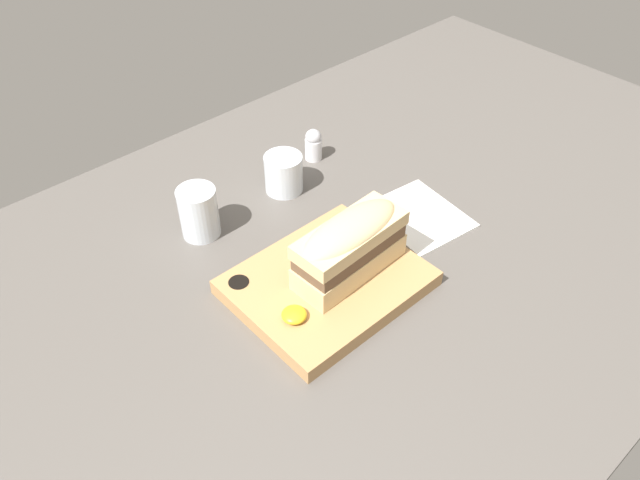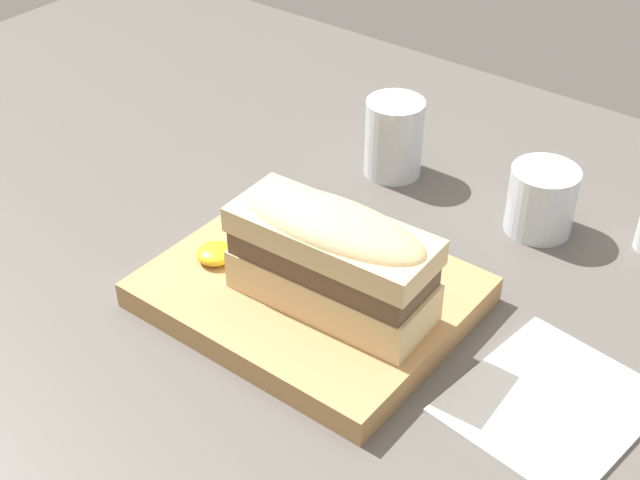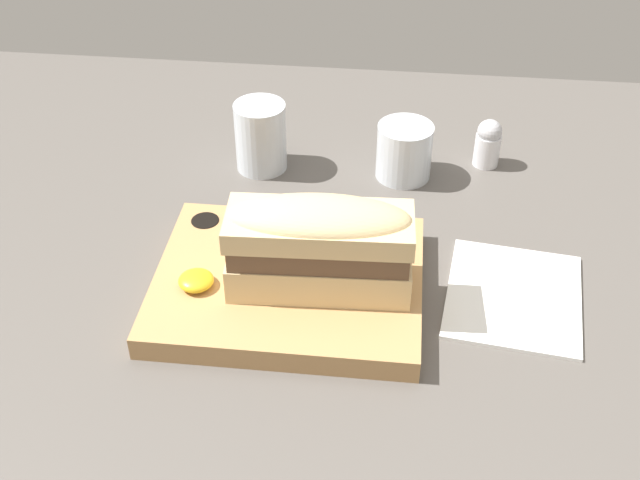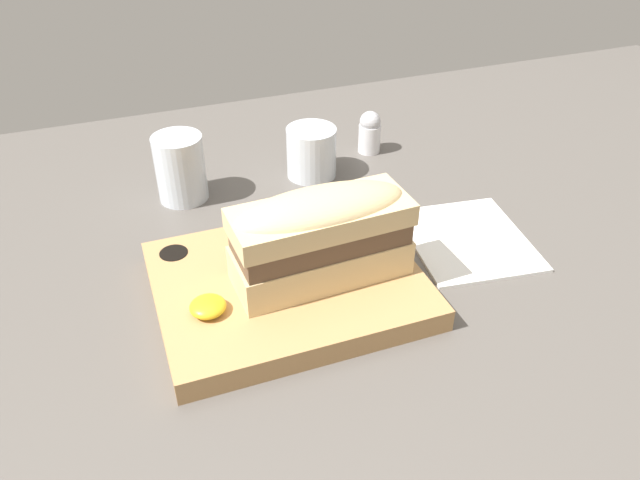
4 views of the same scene
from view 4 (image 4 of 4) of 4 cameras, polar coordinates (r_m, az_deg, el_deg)
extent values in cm
cube|color=#56514C|center=(76.05, 2.74, -1.95)|extent=(180.77, 100.78, 2.00)
cube|color=tan|center=(68.89, -2.99, -4.08)|extent=(28.37, 23.12, 2.66)
cylinder|color=black|center=(73.44, -13.18, -1.55)|extent=(3.24, 3.24, 1.33)
cube|color=#DBBC84|center=(66.76, 0.08, -1.87)|extent=(19.04, 8.22, 4.00)
cube|color=brown|center=(64.88, 0.08, 0.37)|extent=(18.28, 7.89, 2.36)
cube|color=#DBBC84|center=(63.55, 0.08, 2.13)|extent=(19.04, 8.22, 2.40)
ellipsoid|color=#DBBC84|center=(63.01, 0.08, 2.89)|extent=(18.66, 8.05, 3.60)
ellipsoid|color=gold|center=(63.90, -10.22, -6.00)|extent=(3.72, 3.72, 1.49)
cylinder|color=silver|center=(86.13, -12.64, 6.43)|extent=(6.69, 6.69, 9.16)
cylinder|color=silver|center=(87.24, -12.45, 5.10)|extent=(5.89, 5.89, 4.12)
cylinder|color=silver|center=(90.19, -0.79, 8.03)|extent=(7.15, 7.15, 7.28)
cylinder|color=#5B141E|center=(90.70, -0.78, 7.41)|extent=(6.43, 6.43, 4.69)
cube|color=white|center=(79.73, 13.35, 0.05)|extent=(16.06, 17.98, 0.40)
cylinder|color=white|center=(97.78, 4.54, 9.25)|extent=(3.39, 3.39, 4.38)
sphere|color=#B7B7BC|center=(96.59, 4.61, 10.73)|extent=(3.22, 3.22, 3.22)
camera|label=1|loc=(0.42, -127.95, 23.28)|focal=35.00mm
camera|label=2|loc=(0.57, 79.29, 20.20)|focal=50.00mm
camera|label=3|loc=(0.31, 109.97, 16.12)|focal=45.00mm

